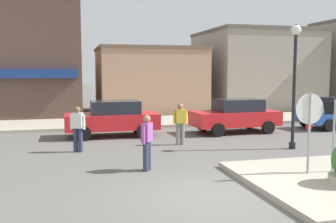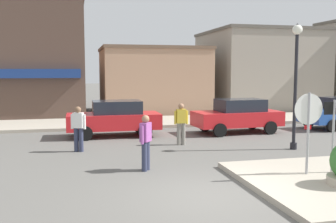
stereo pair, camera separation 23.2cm
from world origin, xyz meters
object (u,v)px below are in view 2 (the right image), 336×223
at_px(parked_car_second, 238,115).
at_px(parked_car_nearest, 115,118).
at_px(pedestrian_crossing_near, 78,127).
at_px(lamp_post, 296,68).
at_px(pedestrian_kerb_side, 181,123).
at_px(one_way_sign, 333,129).
at_px(pedestrian_crossing_far, 146,141).
at_px(stop_sign, 308,123).

bearing_deg(parked_car_second, parked_car_nearest, 176.67).
height_order(parked_car_second, pedestrian_crossing_near, pedestrian_crossing_near).
height_order(lamp_post, pedestrian_kerb_side, lamp_post).
bearing_deg(parked_car_nearest, pedestrian_crossing_near, -117.39).
xyz_separation_m(pedestrian_crossing_near, pedestrian_kerb_side, (3.87, 0.40, 0.00)).
height_order(one_way_sign, parked_car_second, one_way_sign).
bearing_deg(lamp_post, parked_car_second, 96.65).
height_order(parked_car_second, pedestrian_kerb_side, pedestrian_kerb_side).
height_order(one_way_sign, pedestrian_crossing_far, one_way_sign).
bearing_deg(pedestrian_kerb_side, stop_sign, -70.01).
distance_m(lamp_post, pedestrian_crossing_near, 8.05).
relative_size(lamp_post, pedestrian_crossing_near, 2.82).
height_order(stop_sign, pedestrian_crossing_far, stop_sign).
xyz_separation_m(stop_sign, parked_car_nearest, (-4.29, 8.03, -0.71)).
bearing_deg(one_way_sign, lamp_post, 73.83).
height_order(lamp_post, pedestrian_crossing_far, lamp_post).
bearing_deg(parked_car_second, pedestrian_crossing_far, -132.39).
xyz_separation_m(lamp_post, pedestrian_kerb_side, (-3.78, 1.76, -2.09)).
distance_m(parked_car_second, pedestrian_kerb_side, 4.02).
bearing_deg(pedestrian_crossing_near, one_way_sign, -37.48).
distance_m(stop_sign, parked_car_nearest, 9.13).
height_order(one_way_sign, pedestrian_crossing_near, one_way_sign).
xyz_separation_m(parked_car_nearest, parked_car_second, (5.63, -0.33, 0.00)).
bearing_deg(pedestrian_crossing_near, parked_car_nearest, 62.61).
height_order(parked_car_second, pedestrian_crossing_far, pedestrian_crossing_far).
relative_size(pedestrian_crossing_near, pedestrian_kerb_side, 1.00).
bearing_deg(one_way_sign, parked_car_nearest, 121.99).
relative_size(parked_car_second, pedestrian_crossing_near, 2.55).
bearing_deg(pedestrian_crossing_near, parked_car_second, 20.42).
xyz_separation_m(one_way_sign, pedestrian_crossing_far, (-4.72, 1.89, -0.46)).
relative_size(parked_car_nearest, pedestrian_crossing_near, 2.48).
xyz_separation_m(one_way_sign, parked_car_nearest, (-5.03, 8.05, -0.52)).
bearing_deg(one_way_sign, pedestrian_kerb_side, 116.47).
bearing_deg(stop_sign, one_way_sign, -1.70).
distance_m(one_way_sign, pedestrian_kerb_side, 6.11).
xyz_separation_m(stop_sign, one_way_sign, (0.74, -0.02, -0.19)).
relative_size(one_way_sign, pedestrian_crossing_far, 1.30).
height_order(parked_car_nearest, pedestrian_crossing_far, pedestrian_crossing_far).
distance_m(one_way_sign, pedestrian_crossing_far, 5.11).
bearing_deg(lamp_post, pedestrian_crossing_near, 169.95).
relative_size(stop_sign, parked_car_second, 0.56).
bearing_deg(pedestrian_kerb_side, lamp_post, -24.94).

